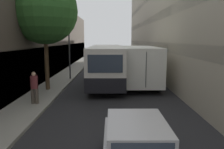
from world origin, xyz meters
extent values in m
plane|color=#232326|center=(0.00, 15.00, 0.00)|extent=(150.00, 150.00, 0.00)
cube|color=gray|center=(-4.44, 15.00, 0.07)|extent=(2.07, 60.00, 0.15)
cube|color=#51473D|center=(-6.67, 15.00, 3.64)|extent=(2.40, 60.00, 7.27)
cube|color=black|center=(-6.01, 15.00, 1.45)|extent=(1.08, 60.00, 2.91)
cube|color=#A89E89|center=(5.21, 15.00, 5.84)|extent=(2.40, 60.00, 11.67)
cube|color=#333D47|center=(4.55, 15.00, 2.92)|extent=(1.08, 60.00, 0.70)
cube|color=#333D47|center=(4.55, 15.00, 5.49)|extent=(1.08, 60.00, 0.70)
cube|color=#B7B7BC|center=(0.52, 5.83, 1.15)|extent=(1.51, 2.10, 0.56)
cylinder|color=black|center=(-0.27, 6.89, 0.30)|extent=(0.16, 0.60, 0.60)
cylinder|color=black|center=(1.31, 6.89, 0.30)|extent=(0.16, 0.60, 0.60)
cube|color=silver|center=(-0.46, 17.63, 1.70)|extent=(2.42, 9.76, 2.55)
cube|color=black|center=(-0.46, 17.63, 0.87)|extent=(2.44, 9.78, 0.89)
cube|color=#2D3847|center=(-0.46, 17.63, 2.08)|extent=(2.45, 8.98, 0.82)
cube|color=#2D3847|center=(-0.46, 12.74, 2.15)|extent=(1.98, 0.04, 1.02)
cylinder|color=black|center=(-1.52, 20.66, 0.50)|extent=(0.24, 1.00, 1.00)
cylinder|color=black|center=(0.60, 20.66, 0.50)|extent=(0.24, 1.00, 1.00)
cylinder|color=black|center=(-1.52, 14.61, 0.50)|extent=(0.24, 1.00, 1.00)
cylinder|color=black|center=(0.60, 14.61, 0.50)|extent=(0.24, 1.00, 1.00)
cube|color=silver|center=(2.00, 21.13, 1.43)|extent=(2.38, 2.45, 2.04)
cube|color=silver|center=(2.00, 16.76, 1.68)|extent=(2.48, 6.30, 2.55)
cube|color=#4C4C4C|center=(2.00, 13.60, 1.68)|extent=(0.05, 0.02, 2.17)
cylinder|color=black|center=(0.88, 21.13, 0.48)|extent=(0.22, 0.96, 0.96)
cylinder|color=black|center=(3.11, 21.13, 0.48)|extent=(0.22, 0.96, 0.96)
cylinder|color=black|center=(0.88, 15.02, 0.48)|extent=(0.22, 0.96, 0.96)
cylinder|color=black|center=(3.11, 15.02, 0.48)|extent=(0.22, 0.96, 0.96)
cube|color=navy|center=(-1.94, 27.84, 1.06)|extent=(1.90, 4.44, 1.61)
cube|color=#2D3847|center=(-1.94, 29.73, 1.34)|extent=(1.52, 0.04, 0.56)
cylinder|color=black|center=(-2.80, 29.13, 0.32)|extent=(0.16, 0.64, 0.64)
cylinder|color=black|center=(-1.08, 29.13, 0.32)|extent=(0.16, 0.64, 0.64)
cylinder|color=black|center=(-2.80, 26.56, 0.32)|extent=(0.16, 0.64, 0.64)
cylinder|color=black|center=(-1.08, 26.56, 0.32)|extent=(0.16, 0.64, 0.64)
cylinder|color=brown|center=(-4.25, 11.70, 0.56)|extent=(0.19, 0.19, 0.82)
cylinder|color=brown|center=(-4.05, 11.70, 0.56)|extent=(0.19, 0.19, 0.82)
cylinder|color=brown|center=(-4.15, 11.70, 1.29)|extent=(0.38, 0.38, 0.65)
sphere|color=tan|center=(-4.15, 11.70, 1.73)|extent=(0.22, 0.22, 0.22)
cylinder|color=#38383D|center=(-3.66, 19.12, 3.72)|extent=(0.12, 0.12, 7.14)
cylinder|color=#4C3823|center=(-4.44, 15.08, 1.99)|extent=(0.28, 0.28, 3.68)
sphere|color=#285623|center=(-4.44, 15.08, 5.34)|extent=(4.33, 4.33, 4.33)
camera|label=1|loc=(-0.15, 0.52, 3.51)|focal=35.00mm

